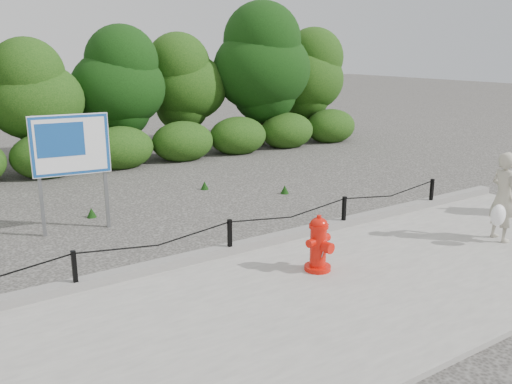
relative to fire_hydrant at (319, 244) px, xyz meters
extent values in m
plane|color=#2D2B28|center=(-0.79, 1.30, -0.50)|extent=(90.00, 90.00, 0.00)
cube|color=gray|center=(-0.79, -0.70, -0.46)|extent=(14.00, 4.00, 0.08)
cube|color=slate|center=(-0.79, 1.35, -0.35)|extent=(14.00, 0.22, 0.14)
cube|color=black|center=(-3.29, 1.30, -0.12)|extent=(0.06, 0.06, 0.60)
cube|color=black|center=(-0.79, 1.30, -0.12)|extent=(0.06, 0.06, 0.60)
cube|color=black|center=(1.71, 1.30, -0.12)|extent=(0.06, 0.06, 0.60)
cube|color=black|center=(4.21, 1.30, -0.12)|extent=(0.06, 0.06, 0.60)
cylinder|color=black|center=(-2.04, 1.30, 0.10)|extent=(2.50, 0.02, 0.02)
cylinder|color=black|center=(0.46, 1.30, 0.10)|extent=(2.50, 0.02, 0.02)
cylinder|color=black|center=(2.96, 1.30, 0.10)|extent=(2.50, 0.02, 0.02)
cylinder|color=black|center=(-1.79, 9.90, 0.39)|extent=(0.18, 0.18, 1.77)
ellipsoid|color=#174510|center=(-1.79, 9.90, 1.63)|extent=(2.62, 2.27, 2.84)
cylinder|color=black|center=(0.71, 10.30, 0.49)|extent=(0.18, 0.18, 1.97)
ellipsoid|color=#174510|center=(0.71, 10.30, 1.86)|extent=(2.91, 2.52, 3.14)
cylinder|color=black|center=(3.21, 10.70, 0.44)|extent=(0.18, 0.18, 1.87)
ellipsoid|color=#174510|center=(3.21, 10.70, 1.75)|extent=(2.77, 2.40, 3.00)
cylinder|color=black|center=(5.71, 9.90, 0.69)|extent=(0.18, 0.18, 2.38)
ellipsoid|color=#174510|center=(5.71, 9.90, 2.36)|extent=(3.52, 3.05, 3.81)
cylinder|color=black|center=(8.01, 10.30, 0.50)|extent=(0.18, 0.18, 1.99)
ellipsoid|color=#174510|center=(8.01, 10.30, 1.89)|extent=(2.94, 2.55, 3.18)
cylinder|color=red|center=(0.00, 0.01, -0.38)|extent=(0.48, 0.48, 0.07)
cylinder|color=red|center=(0.00, 0.01, -0.04)|extent=(0.29, 0.29, 0.61)
cylinder|color=red|center=(0.00, 0.01, 0.29)|extent=(0.34, 0.34, 0.06)
ellipsoid|color=red|center=(0.00, 0.01, 0.32)|extent=(0.30, 0.30, 0.20)
cylinder|color=red|center=(0.00, 0.01, 0.43)|extent=(0.08, 0.08, 0.06)
cylinder|color=red|center=(-0.17, -0.02, 0.06)|extent=(0.13, 0.14, 0.12)
cylinder|color=red|center=(0.17, 0.04, 0.06)|extent=(0.13, 0.14, 0.12)
cylinder|color=red|center=(0.03, -0.17, -0.01)|extent=(0.19, 0.17, 0.17)
cylinder|color=slate|center=(-0.04, -0.14, -0.10)|extent=(0.01, 0.06, 0.13)
imported|color=#A39E8C|center=(3.54, -0.73, 0.37)|extent=(0.50, 0.65, 1.57)
ellipsoid|color=white|center=(3.19, -0.88, 0.13)|extent=(0.28, 0.22, 0.38)
cube|color=slate|center=(-3.06, 4.15, 0.61)|extent=(0.07, 0.07, 2.22)
cube|color=slate|center=(-1.90, 4.01, 0.61)|extent=(0.07, 0.07, 2.22)
cube|color=white|center=(-2.49, 4.04, 1.16)|extent=(1.38, 0.22, 1.11)
cube|color=#144995|center=(-2.49, 4.01, 1.16)|extent=(1.35, 0.17, 1.07)
cube|color=#144995|center=(-2.66, 4.02, 1.27)|extent=(0.83, 0.11, 0.61)
camera|label=1|loc=(-5.05, -5.87, 2.89)|focal=38.00mm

